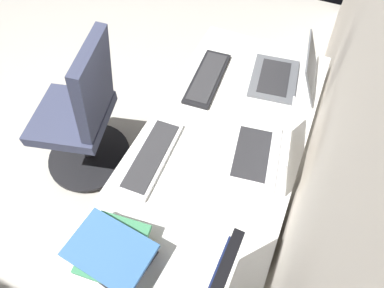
# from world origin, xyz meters

# --- Properties ---
(floor_plane) EXTENTS (5.24, 5.24, 0.00)m
(floor_plane) POSITION_xyz_m (0.00, 0.00, 0.00)
(floor_plane) COLOR #B2ADA3
(wall_back) EXTENTS (4.97, 0.10, 2.60)m
(wall_back) POSITION_xyz_m (0.00, 2.04, 1.30)
(wall_back) COLOR beige
(wall_back) RESTS_ON ground
(desk) EXTENTS (2.00, 0.73, 0.73)m
(desk) POSITION_xyz_m (0.26, 1.60, 0.66)
(desk) COLOR white
(desk) RESTS_ON ground
(drawer_pedestal) EXTENTS (0.40, 0.51, 0.69)m
(drawer_pedestal) POSITION_xyz_m (0.29, 1.63, 0.35)
(drawer_pedestal) COLOR white
(drawer_pedestal) RESTS_ON ground
(laptop_leftmost) EXTENTS (0.39, 0.33, 0.23)m
(laptop_leftmost) POSITION_xyz_m (0.06, 1.81, 0.78)
(laptop_leftmost) COLOR white
(laptop_leftmost) RESTS_ON desk
(laptop_left) EXTENTS (0.37, 0.37, 0.22)m
(laptop_left) POSITION_xyz_m (-0.46, 1.78, 0.78)
(laptop_left) COLOR #595B60
(laptop_left) RESTS_ON desk
(keyboard_main) EXTENTS (0.43, 0.16, 0.02)m
(keyboard_main) POSITION_xyz_m (0.25, 1.35, 0.74)
(keyboard_main) COLOR silver
(keyboard_main) RESTS_ON desk
(keyboard_spare) EXTENTS (0.43, 0.17, 0.02)m
(keyboard_spare) POSITION_xyz_m (-0.30, 1.39, 0.74)
(keyboard_spare) COLOR black
(keyboard_spare) RESTS_ON desk
(book_stack_near) EXTENTS (0.26, 0.31, 0.10)m
(book_stack_near) POSITION_xyz_m (0.69, 1.43, 0.78)
(book_stack_near) COLOR black
(book_stack_near) RESTS_ON desk
(office_chair) EXTENTS (0.56, 0.60, 0.97)m
(office_chair) POSITION_xyz_m (0.03, 0.75, 0.46)
(office_chair) COLOR #383D56
(office_chair) RESTS_ON ground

